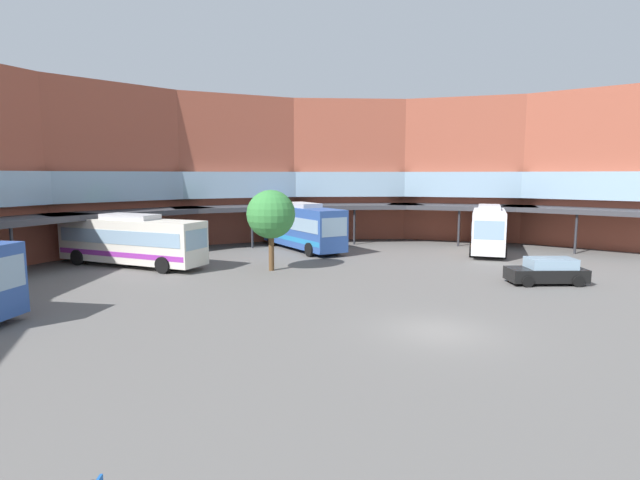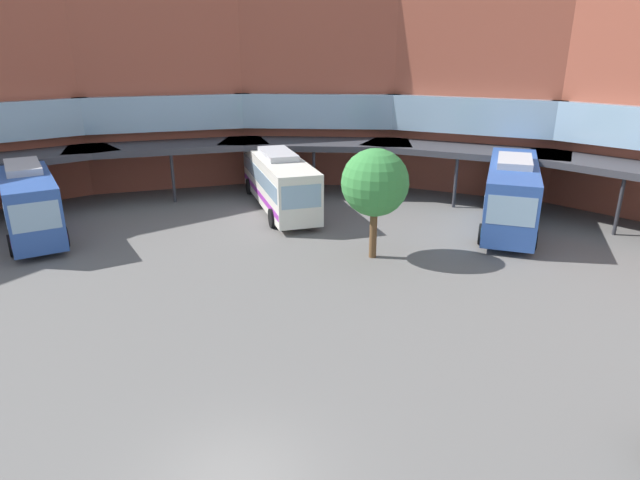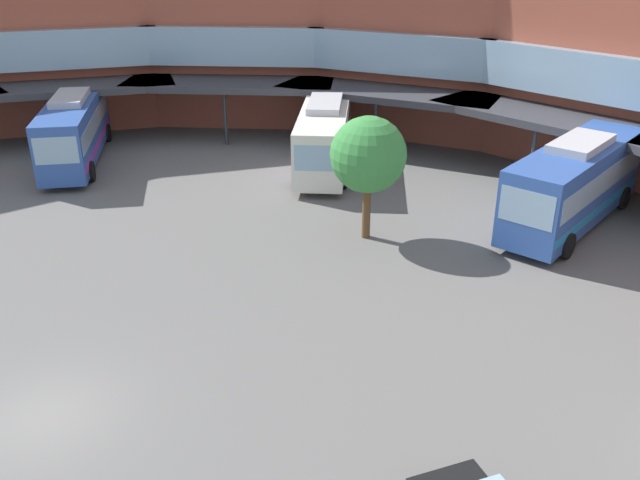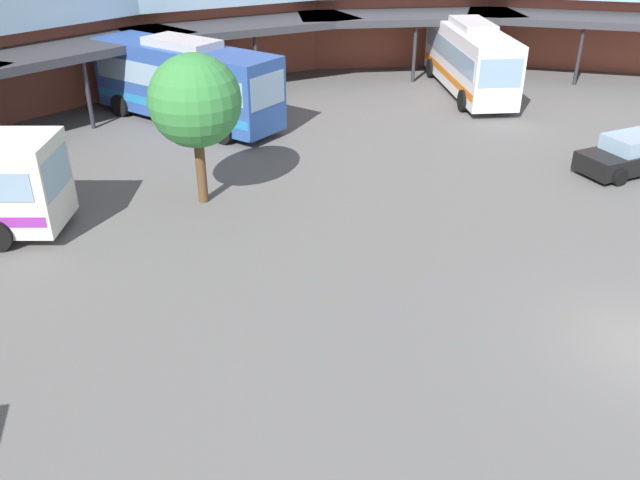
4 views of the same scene
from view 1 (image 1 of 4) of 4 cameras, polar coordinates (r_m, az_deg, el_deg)
ground_plane at (r=21.37m, az=13.26°, el=-10.09°), size 114.53×114.53×0.00m
station_building at (r=38.60m, az=-11.80°, el=7.57°), size 71.25×34.73×13.57m
bus_0 at (r=42.45m, az=-2.00°, el=1.59°), size 3.48×10.33×4.00m
bus_1 at (r=43.72m, az=18.62°, el=1.28°), size 9.50×7.93×3.87m
bus_3 at (r=37.25m, az=-20.68°, el=0.01°), size 7.97×10.89×3.65m
parked_car at (r=32.26m, az=24.44°, el=-3.27°), size 4.66×3.95×1.53m
plaza_tree at (r=33.19m, az=-5.61°, el=2.89°), size 3.22×3.22×5.38m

